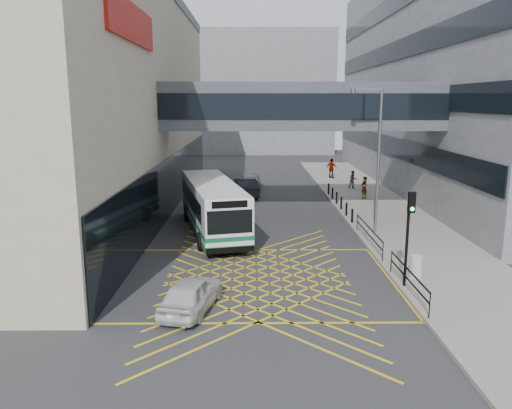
{
  "coord_description": "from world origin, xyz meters",
  "views": [
    {
      "loc": [
        -0.22,
        -21.18,
        7.84
      ],
      "look_at": [
        0.0,
        4.0,
        2.6
      ],
      "focal_mm": 35.0,
      "sensor_mm": 36.0,
      "label": 1
    }
  ],
  "objects_px": {
    "traffic_light": "(409,226)",
    "litter_bin": "(416,267)",
    "pedestrian_b": "(353,180)",
    "pedestrian_c": "(332,168)",
    "bus": "(212,205)",
    "pedestrian_a": "(364,187)",
    "car_dark": "(245,187)",
    "street_lamp": "(376,152)",
    "car_white": "(191,293)",
    "car_silver": "(250,180)"
  },
  "relations": [
    {
      "from": "car_white",
      "to": "traffic_light",
      "type": "bearing_deg",
      "value": -154.15
    },
    {
      "from": "bus",
      "to": "traffic_light",
      "type": "xyz_separation_m",
      "value": [
        8.86,
        -9.67,
        1.15
      ]
    },
    {
      "from": "pedestrian_c",
      "to": "pedestrian_b",
      "type": "bearing_deg",
      "value": 132.56
    },
    {
      "from": "pedestrian_a",
      "to": "pedestrian_c",
      "type": "relative_size",
      "value": 0.9
    },
    {
      "from": "pedestrian_b",
      "to": "pedestrian_c",
      "type": "relative_size",
      "value": 0.8
    },
    {
      "from": "car_dark",
      "to": "car_silver",
      "type": "height_order",
      "value": "car_dark"
    },
    {
      "from": "traffic_light",
      "to": "litter_bin",
      "type": "distance_m",
      "value": 2.55
    },
    {
      "from": "car_white",
      "to": "street_lamp",
      "type": "bearing_deg",
      "value": -117.79
    },
    {
      "from": "car_dark",
      "to": "pedestrian_b",
      "type": "height_order",
      "value": "pedestrian_b"
    },
    {
      "from": "car_white",
      "to": "traffic_light",
      "type": "distance_m",
      "value": 9.26
    },
    {
      "from": "car_silver",
      "to": "bus",
      "type": "bearing_deg",
      "value": 83.13
    },
    {
      "from": "pedestrian_a",
      "to": "pedestrian_b",
      "type": "relative_size",
      "value": 1.12
    },
    {
      "from": "street_lamp",
      "to": "pedestrian_a",
      "type": "height_order",
      "value": "street_lamp"
    },
    {
      "from": "litter_bin",
      "to": "pedestrian_b",
      "type": "relative_size",
      "value": 0.62
    },
    {
      "from": "litter_bin",
      "to": "pedestrian_a",
      "type": "xyz_separation_m",
      "value": [
        1.75,
        18.3,
        0.4
      ]
    },
    {
      "from": "car_dark",
      "to": "pedestrian_b",
      "type": "bearing_deg",
      "value": -173.3
    },
    {
      "from": "car_dark",
      "to": "car_silver",
      "type": "xyz_separation_m",
      "value": [
        0.45,
        4.27,
        -0.05
      ]
    },
    {
      "from": "pedestrian_c",
      "to": "bus",
      "type": "bearing_deg",
      "value": 97.03
    },
    {
      "from": "litter_bin",
      "to": "pedestrian_a",
      "type": "distance_m",
      "value": 18.39
    },
    {
      "from": "street_lamp",
      "to": "pedestrian_b",
      "type": "xyz_separation_m",
      "value": [
        1.84,
        14.99,
        -3.99
      ]
    },
    {
      "from": "litter_bin",
      "to": "pedestrian_c",
      "type": "bearing_deg",
      "value": 88.34
    },
    {
      "from": "car_silver",
      "to": "pedestrian_a",
      "type": "relative_size",
      "value": 2.68
    },
    {
      "from": "car_dark",
      "to": "street_lamp",
      "type": "distance_m",
      "value": 15.0
    },
    {
      "from": "street_lamp",
      "to": "car_dark",
      "type": "bearing_deg",
      "value": 120.27
    },
    {
      "from": "car_white",
      "to": "pedestrian_c",
      "type": "relative_size",
      "value": 2.16
    },
    {
      "from": "car_dark",
      "to": "pedestrian_a",
      "type": "bearing_deg",
      "value": 159.93
    },
    {
      "from": "pedestrian_a",
      "to": "pedestrian_b",
      "type": "height_order",
      "value": "pedestrian_a"
    },
    {
      "from": "bus",
      "to": "car_dark",
      "type": "xyz_separation_m",
      "value": [
        1.8,
        11.47,
        -0.88
      ]
    },
    {
      "from": "car_dark",
      "to": "pedestrian_c",
      "type": "height_order",
      "value": "pedestrian_c"
    },
    {
      "from": "traffic_light",
      "to": "pedestrian_c",
      "type": "bearing_deg",
      "value": 82.02
    },
    {
      "from": "car_dark",
      "to": "street_lamp",
      "type": "bearing_deg",
      "value": 112.81
    },
    {
      "from": "pedestrian_c",
      "to": "litter_bin",
      "type": "bearing_deg",
      "value": 122.39
    },
    {
      "from": "bus",
      "to": "pedestrian_c",
      "type": "relative_size",
      "value": 5.77
    },
    {
      "from": "street_lamp",
      "to": "litter_bin",
      "type": "relative_size",
      "value": 8.55
    },
    {
      "from": "car_white",
      "to": "car_silver",
      "type": "bearing_deg",
      "value": -81.47
    },
    {
      "from": "bus",
      "to": "pedestrian_a",
      "type": "height_order",
      "value": "bus"
    },
    {
      "from": "car_dark",
      "to": "litter_bin",
      "type": "height_order",
      "value": "car_dark"
    },
    {
      "from": "pedestrian_b",
      "to": "pedestrian_c",
      "type": "bearing_deg",
      "value": 87.36
    },
    {
      "from": "car_dark",
      "to": "traffic_light",
      "type": "relative_size",
      "value": 1.23
    },
    {
      "from": "street_lamp",
      "to": "pedestrian_a",
      "type": "relative_size",
      "value": 4.73
    },
    {
      "from": "pedestrian_b",
      "to": "pedestrian_c",
      "type": "xyz_separation_m",
      "value": [
        -0.93,
        6.23,
        0.2
      ]
    },
    {
      "from": "bus",
      "to": "car_white",
      "type": "distance_m",
      "value": 11.7
    },
    {
      "from": "car_dark",
      "to": "pedestrian_c",
      "type": "distance_m",
      "value": 12.57
    },
    {
      "from": "car_white",
      "to": "street_lamp",
      "type": "relative_size",
      "value": 0.51
    },
    {
      "from": "car_silver",
      "to": "pedestrian_b",
      "type": "bearing_deg",
      "value": 172.52
    },
    {
      "from": "car_dark",
      "to": "traffic_light",
      "type": "distance_m",
      "value": 22.38
    },
    {
      "from": "bus",
      "to": "street_lamp",
      "type": "xyz_separation_m",
      "value": [
        9.58,
        -0.66,
        3.27
      ]
    },
    {
      "from": "litter_bin",
      "to": "pedestrian_b",
      "type": "xyz_separation_m",
      "value": [
        1.77,
        22.89,
        0.3
      ]
    },
    {
      "from": "litter_bin",
      "to": "car_silver",
      "type": "bearing_deg",
      "value": 106.93
    },
    {
      "from": "bus",
      "to": "litter_bin",
      "type": "height_order",
      "value": "bus"
    }
  ]
}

